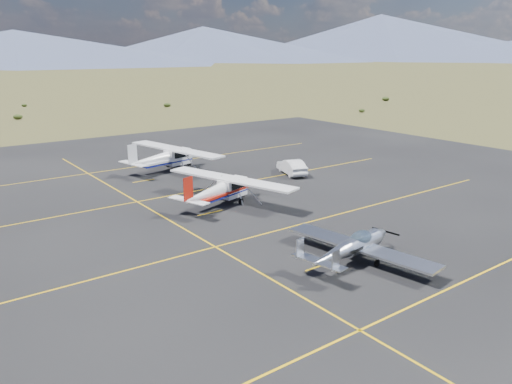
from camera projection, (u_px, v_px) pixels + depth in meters
name	position (u px, v px, depth m)	size (l,w,h in m)	color
ground	(316.00, 235.00, 30.46)	(1600.00, 1600.00, 0.00)	#383D1C
apron	(249.00, 207.00, 35.88)	(72.00, 72.00, 0.02)	black
aircraft_low_wing	(353.00, 246.00, 26.24)	(6.48, 8.95, 1.93)	silver
aircraft_cessna	(221.00, 189.00, 35.97)	(7.50, 10.91, 2.79)	white
aircraft_plain	(166.00, 157.00, 46.35)	(7.43, 11.80, 2.98)	white
sedan	(292.00, 167.00, 45.24)	(1.45, 4.17, 1.37)	white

